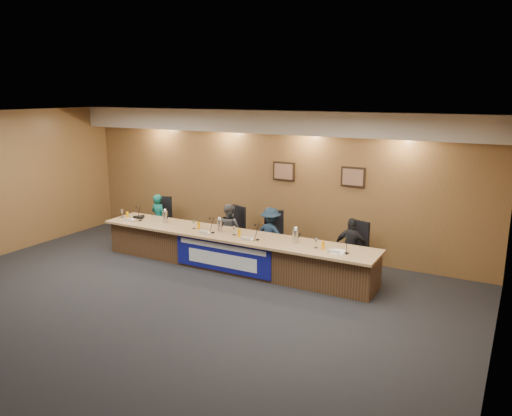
# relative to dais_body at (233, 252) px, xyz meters

# --- Properties ---
(floor) EXTENTS (10.00, 10.00, 0.00)m
(floor) POSITION_rel_dais_body_xyz_m (0.00, -2.40, -0.35)
(floor) COLOR black
(floor) RESTS_ON ground
(ceiling) EXTENTS (10.00, 8.00, 0.04)m
(ceiling) POSITION_rel_dais_body_xyz_m (0.00, -2.40, 2.85)
(ceiling) COLOR silver
(ceiling) RESTS_ON wall_back
(wall_back) EXTENTS (10.00, 0.04, 3.20)m
(wall_back) POSITION_rel_dais_body_xyz_m (0.00, 1.60, 1.25)
(wall_back) COLOR brown
(wall_back) RESTS_ON floor
(wall_right) EXTENTS (0.04, 8.00, 3.20)m
(wall_right) POSITION_rel_dais_body_xyz_m (5.00, -2.40, 1.25)
(wall_right) COLOR brown
(wall_right) RESTS_ON floor
(soffit) EXTENTS (10.00, 0.50, 0.50)m
(soffit) POSITION_rel_dais_body_xyz_m (0.00, 1.35, 2.60)
(soffit) COLOR beige
(soffit) RESTS_ON wall_back
(dais_body) EXTENTS (6.00, 0.80, 0.70)m
(dais_body) POSITION_rel_dais_body_xyz_m (0.00, 0.00, 0.00)
(dais_body) COLOR #49311C
(dais_body) RESTS_ON floor
(dais_top) EXTENTS (6.10, 0.95, 0.05)m
(dais_top) POSITION_rel_dais_body_xyz_m (0.00, -0.05, 0.38)
(dais_top) COLOR #A27E54
(dais_top) RESTS_ON dais_body
(banner) EXTENTS (2.20, 0.02, 0.65)m
(banner) POSITION_rel_dais_body_xyz_m (0.00, -0.41, 0.03)
(banner) COLOR navy
(banner) RESTS_ON dais_body
(banner_text_upper) EXTENTS (2.00, 0.01, 0.10)m
(banner_text_upper) POSITION_rel_dais_body_xyz_m (0.00, -0.43, 0.23)
(banner_text_upper) COLOR silver
(banner_text_upper) RESTS_ON banner
(banner_text_lower) EXTENTS (1.60, 0.01, 0.28)m
(banner_text_lower) POSITION_rel_dais_body_xyz_m (0.00, -0.43, -0.05)
(banner_text_lower) COLOR silver
(banner_text_lower) RESTS_ON banner
(wall_photo_left) EXTENTS (0.52, 0.04, 0.42)m
(wall_photo_left) POSITION_rel_dais_body_xyz_m (0.40, 1.57, 1.50)
(wall_photo_left) COLOR black
(wall_photo_left) RESTS_ON wall_back
(wall_photo_right) EXTENTS (0.52, 0.04, 0.42)m
(wall_photo_right) POSITION_rel_dais_body_xyz_m (2.00, 1.57, 1.50)
(wall_photo_right) COLOR black
(wall_photo_right) RESTS_ON wall_back
(panelist_a) EXTENTS (0.46, 0.33, 1.19)m
(panelist_a) POSITION_rel_dais_body_xyz_m (-2.53, 0.72, 0.25)
(panelist_a) COLOR #0E5950
(panelist_a) RESTS_ON floor
(panelist_b) EXTENTS (0.64, 0.53, 1.17)m
(panelist_b) POSITION_rel_dais_body_xyz_m (-0.53, 0.72, 0.23)
(panelist_b) COLOR #4D4E53
(panelist_b) RESTS_ON floor
(panelist_c) EXTENTS (0.81, 0.51, 1.20)m
(panelist_c) POSITION_rel_dais_body_xyz_m (0.51, 0.72, 0.25)
(panelist_c) COLOR #142538
(panelist_c) RESTS_ON floor
(panelist_d) EXTENTS (0.71, 0.33, 1.19)m
(panelist_d) POSITION_rel_dais_body_xyz_m (2.30, 0.72, 0.24)
(panelist_d) COLOR black
(panelist_d) RESTS_ON floor
(office_chair_a) EXTENTS (0.63, 0.63, 0.08)m
(office_chair_a) POSITION_rel_dais_body_xyz_m (-2.53, 0.82, 0.13)
(office_chair_a) COLOR black
(office_chair_a) RESTS_ON floor
(office_chair_b) EXTENTS (0.62, 0.62, 0.08)m
(office_chair_b) POSITION_rel_dais_body_xyz_m (-0.53, 0.82, 0.13)
(office_chair_b) COLOR black
(office_chair_b) RESTS_ON floor
(office_chair_c) EXTENTS (0.62, 0.62, 0.08)m
(office_chair_c) POSITION_rel_dais_body_xyz_m (0.51, 0.82, 0.13)
(office_chair_c) COLOR black
(office_chair_c) RESTS_ON floor
(office_chair_d) EXTENTS (0.60, 0.60, 0.08)m
(office_chair_d) POSITION_rel_dais_body_xyz_m (2.30, 0.82, 0.13)
(office_chair_d) COLOR black
(office_chair_d) RESTS_ON floor
(nameplate_a) EXTENTS (0.24, 0.08, 0.10)m
(nameplate_a) POSITION_rel_dais_body_xyz_m (-2.57, -0.29, 0.45)
(nameplate_a) COLOR white
(nameplate_a) RESTS_ON dais_top
(microphone_a) EXTENTS (0.07, 0.07, 0.02)m
(microphone_a) POSITION_rel_dais_body_xyz_m (-2.35, -0.14, 0.41)
(microphone_a) COLOR black
(microphone_a) RESTS_ON dais_top
(juice_glass_a) EXTENTS (0.06, 0.06, 0.15)m
(juice_glass_a) POSITION_rel_dais_body_xyz_m (-2.77, -0.09, 0.47)
(juice_glass_a) COLOR #E39801
(juice_glass_a) RESTS_ON dais_top
(water_glass_a) EXTENTS (0.08, 0.08, 0.18)m
(water_glass_a) POSITION_rel_dais_body_xyz_m (-2.94, -0.08, 0.49)
(water_glass_a) COLOR silver
(water_glass_a) RESTS_ON dais_top
(nameplate_b) EXTENTS (0.24, 0.08, 0.10)m
(nameplate_b) POSITION_rel_dais_body_xyz_m (-0.50, -0.34, 0.45)
(nameplate_b) COLOR white
(nameplate_b) RESTS_ON dais_top
(microphone_b) EXTENTS (0.07, 0.07, 0.02)m
(microphone_b) POSITION_rel_dais_body_xyz_m (-0.37, -0.18, 0.41)
(microphone_b) COLOR black
(microphone_b) RESTS_ON dais_top
(juice_glass_b) EXTENTS (0.06, 0.06, 0.15)m
(juice_glass_b) POSITION_rel_dais_body_xyz_m (-0.80, -0.07, 0.47)
(juice_glass_b) COLOR #E39801
(juice_glass_b) RESTS_ON dais_top
(water_glass_b) EXTENTS (0.08, 0.08, 0.18)m
(water_glass_b) POSITION_rel_dais_body_xyz_m (-0.90, -0.09, 0.49)
(water_glass_b) COLOR silver
(water_glass_b) RESTS_ON dais_top
(nameplate_c) EXTENTS (0.24, 0.08, 0.10)m
(nameplate_c) POSITION_rel_dais_body_xyz_m (0.50, -0.33, 0.45)
(nameplate_c) COLOR white
(nameplate_c) RESTS_ON dais_top
(microphone_c) EXTENTS (0.07, 0.07, 0.02)m
(microphone_c) POSITION_rel_dais_body_xyz_m (0.68, -0.18, 0.41)
(microphone_c) COLOR black
(microphone_c) RESTS_ON dais_top
(juice_glass_c) EXTENTS (0.06, 0.06, 0.15)m
(juice_glass_c) POSITION_rel_dais_body_xyz_m (0.24, -0.13, 0.47)
(juice_glass_c) COLOR #E39801
(juice_glass_c) RESTS_ON dais_top
(water_glass_c) EXTENTS (0.08, 0.08, 0.18)m
(water_glass_c) POSITION_rel_dais_body_xyz_m (0.09, -0.10, 0.49)
(water_glass_c) COLOR silver
(water_glass_c) RESTS_ON dais_top
(nameplate_d) EXTENTS (0.24, 0.08, 0.10)m
(nameplate_d) POSITION_rel_dais_body_xyz_m (2.29, -0.26, 0.45)
(nameplate_d) COLOR white
(nameplate_d) RESTS_ON dais_top
(microphone_d) EXTENTS (0.07, 0.07, 0.02)m
(microphone_d) POSITION_rel_dais_body_xyz_m (2.49, -0.15, 0.41)
(microphone_d) COLOR black
(microphone_d) RESTS_ON dais_top
(juice_glass_d) EXTENTS (0.06, 0.06, 0.15)m
(juice_glass_d) POSITION_rel_dais_body_xyz_m (2.02, -0.11, 0.47)
(juice_glass_d) COLOR #E39801
(juice_glass_d) RESTS_ON dais_top
(water_glass_d) EXTENTS (0.08, 0.08, 0.18)m
(water_glass_d) POSITION_rel_dais_body_xyz_m (1.88, -0.10, 0.49)
(water_glass_d) COLOR silver
(water_glass_d) RESTS_ON dais_top
(carafe_left) EXTENTS (0.12, 0.12, 0.26)m
(carafe_left) POSITION_rel_dais_body_xyz_m (-1.75, 0.01, 0.53)
(carafe_left) COLOR silver
(carafe_left) RESTS_ON dais_top
(carafe_mid) EXTENTS (0.11, 0.11, 0.26)m
(carafe_mid) POSITION_rel_dais_body_xyz_m (-0.30, -0.01, 0.53)
(carafe_mid) COLOR silver
(carafe_mid) RESTS_ON dais_top
(carafe_right) EXTENTS (0.13, 0.13, 0.26)m
(carafe_right) POSITION_rel_dais_body_xyz_m (1.41, 0.02, 0.53)
(carafe_right) COLOR silver
(carafe_right) RESTS_ON dais_top
(speakerphone) EXTENTS (0.32, 0.32, 0.05)m
(speakerphone) POSITION_rel_dais_body_xyz_m (-2.53, 0.05, 0.43)
(speakerphone) COLOR black
(speakerphone) RESTS_ON dais_top
(paper_stack) EXTENTS (0.26, 0.33, 0.01)m
(paper_stack) POSITION_rel_dais_body_xyz_m (2.32, -0.13, 0.40)
(paper_stack) COLOR white
(paper_stack) RESTS_ON dais_top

